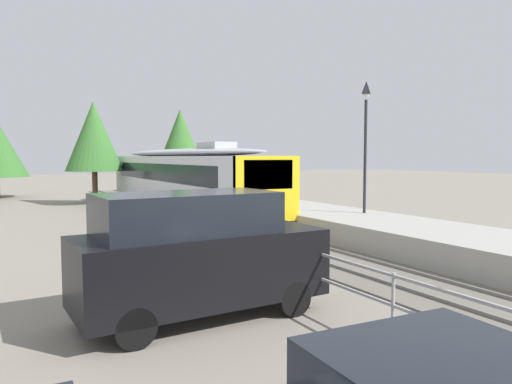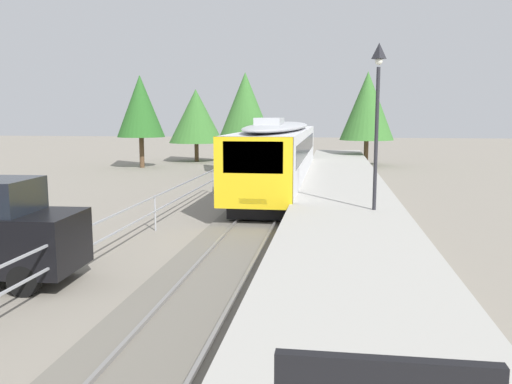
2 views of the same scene
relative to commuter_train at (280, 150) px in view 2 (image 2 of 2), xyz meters
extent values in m
plane|color=gray|center=(-3.00, -9.55, -2.15)|extent=(160.00, 160.00, 0.00)
cube|color=#6B665B|center=(0.00, -9.55, -2.12)|extent=(3.20, 60.00, 0.06)
cube|color=slate|center=(-0.72, -9.55, -2.05)|extent=(0.08, 60.00, 0.08)
cube|color=slate|center=(0.72, -9.55, -2.05)|extent=(0.08, 60.00, 0.08)
cube|color=silver|center=(0.00, 0.11, -0.18)|extent=(2.80, 19.55, 2.55)
cube|color=yellow|center=(0.00, -9.57, -0.18)|extent=(2.80, 0.24, 2.55)
cube|color=black|center=(0.00, -9.65, 0.38)|extent=(2.13, 0.08, 1.12)
cube|color=black|center=(0.00, 0.11, 0.23)|extent=(2.82, 16.42, 0.92)
ellipsoid|color=#B2B5BA|center=(0.00, 0.11, 1.27)|extent=(2.69, 18.77, 0.44)
cube|color=#B2B5BA|center=(0.00, -4.78, 1.55)|extent=(1.10, 2.20, 0.36)
cube|color=#EAE5C6|center=(0.00, -9.64, -1.18)|extent=(1.00, 0.10, 0.20)
cube|color=black|center=(0.00, -7.27, -1.73)|extent=(2.24, 3.20, 0.55)
cube|color=black|center=(0.00, 7.48, -1.73)|extent=(2.24, 3.20, 0.55)
cube|color=#A8A59E|center=(3.25, -9.55, -1.70)|extent=(3.90, 60.00, 0.90)
cylinder|color=#232328|center=(4.14, -10.36, 1.05)|extent=(0.12, 0.12, 4.60)
pyramid|color=#232328|center=(4.14, -10.36, 3.85)|extent=(0.34, 0.34, 0.50)
sphere|color=silver|center=(4.14, -10.36, 3.53)|extent=(0.24, 0.24, 0.24)
cylinder|color=#9EA0A5|center=(-3.30, -10.55, -1.52)|extent=(0.06, 0.06, 1.25)
cylinder|color=#9EA0A5|center=(-3.30, -1.55, -1.52)|extent=(0.06, 0.06, 1.25)
cylinder|color=black|center=(-4.02, -15.76, -1.79)|extent=(0.73, 0.27, 0.72)
cylinder|color=black|center=(-3.95, -17.46, -1.79)|extent=(0.73, 0.27, 0.72)
cylinder|color=brown|center=(-3.21, 8.15, -1.02)|extent=(0.36, 0.36, 2.25)
cone|color=#38702D|center=(-3.21, 8.15, 2.43)|extent=(3.78, 3.78, 4.64)
cylinder|color=brown|center=(-11.75, 11.03, -0.97)|extent=(0.36, 0.36, 2.36)
cone|color=#286023|center=(-11.75, 11.03, 2.54)|extent=(3.61, 3.61, 4.67)
cylinder|color=brown|center=(-8.98, 17.00, -1.32)|extent=(0.36, 0.36, 1.64)
cone|color=#38702D|center=(-8.98, 17.00, 1.79)|extent=(4.72, 4.72, 4.59)
cylinder|color=brown|center=(5.42, 15.25, -1.12)|extent=(0.36, 0.36, 2.06)
cone|color=#38702D|center=(5.42, 15.25, 2.59)|extent=(4.27, 4.27, 5.37)
camera|label=1|loc=(-9.14, -25.41, 1.05)|focal=33.68mm
camera|label=2|loc=(2.74, -27.90, 1.82)|focal=37.12mm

